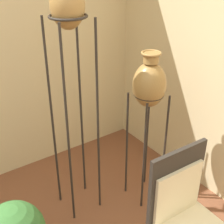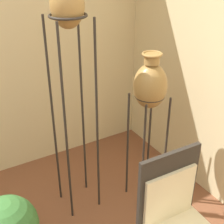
% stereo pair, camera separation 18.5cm
% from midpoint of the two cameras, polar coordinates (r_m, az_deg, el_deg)
% --- Properties ---
extents(vase_stand_tall, '(0.30, 0.30, 2.09)m').
position_cam_midpoint_polar(vase_stand_tall, '(2.35, -10.35, 16.42)').
color(vase_stand_tall, '#28231E').
rests_on(vase_stand_tall, ground_plane).
extents(vase_stand_medium, '(0.28, 0.28, 1.47)m').
position_cam_midpoint_polar(vase_stand_medium, '(2.63, 4.83, 4.50)').
color(vase_stand_medium, '#28231E').
rests_on(vase_stand_medium, ground_plane).
extents(chair, '(0.50, 0.49, 1.10)m').
position_cam_midpoint_polar(chair, '(2.21, 11.22, -18.47)').
color(chair, '#28231E').
rests_on(chair, ground_plane).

